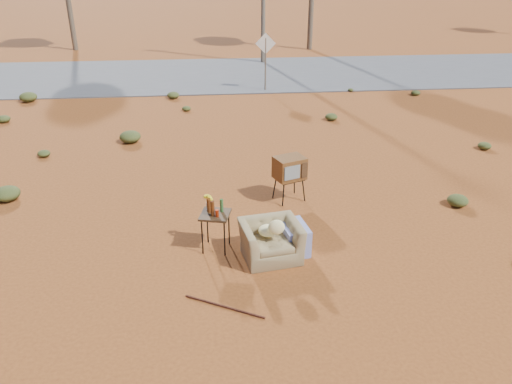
{
  "coord_description": "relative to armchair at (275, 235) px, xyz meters",
  "views": [
    {
      "loc": [
        -0.71,
        -7.27,
        4.91
      ],
      "look_at": [
        0.1,
        1.22,
        0.8
      ],
      "focal_mm": 35.0,
      "sensor_mm": 36.0,
      "label": 1
    }
  ],
  "objects": [
    {
      "name": "tv_unit",
      "position": [
        0.59,
        2.2,
        0.32
      ],
      "size": [
        0.75,
        0.68,
        0.99
      ],
      "rotation": [
        0.0,
        0.0,
        0.37
      ],
      "color": "black",
      "rests_on": "ground"
    },
    {
      "name": "armchair",
      "position": [
        0.0,
        0.0,
        0.0
      ],
      "size": [
        1.27,
        0.95,
        0.89
      ],
      "rotation": [
        0.0,
        0.0,
        0.17
      ],
      "color": "olive",
      "rests_on": "ground"
    },
    {
      "name": "rusty_bar",
      "position": [
        -0.96,
        -1.37,
        -0.4
      ],
      "size": [
        1.2,
        0.68,
        0.04
      ],
      "primitive_type": "cylinder",
      "rotation": [
        0.0,
        1.57,
        -0.5
      ],
      "color": "#4B1E14",
      "rests_on": "ground"
    },
    {
      "name": "highway",
      "position": [
        -0.35,
        14.77,
        -0.4
      ],
      "size": [
        140.0,
        7.0,
        0.04
      ],
      "primitive_type": "cube",
      "color": "#565659",
      "rests_on": "ground"
    },
    {
      "name": "road_sign",
      "position": [
        1.15,
        11.77,
        1.09
      ],
      "size": [
        0.78,
        0.06,
        2.19
      ],
      "color": "brown",
      "rests_on": "ground"
    },
    {
      "name": "side_table",
      "position": [
        -1.07,
        0.37,
        0.33
      ],
      "size": [
        0.61,
        0.61,
        1.02
      ],
      "rotation": [
        0.0,
        0.0,
        -0.24
      ],
      "color": "#3B2915",
      "rests_on": "ground"
    },
    {
      "name": "scrub_patch",
      "position": [
        -1.18,
        4.18,
        -0.28
      ],
      "size": [
        17.49,
        8.07,
        0.33
      ],
      "color": "#464B21",
      "rests_on": "ground"
    },
    {
      "name": "ground",
      "position": [
        -0.35,
        -0.23,
        -0.42
      ],
      "size": [
        140.0,
        140.0,
        0.0
      ],
      "primitive_type": "plane",
      "color": "#924B1D",
      "rests_on": "ground"
    }
  ]
}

